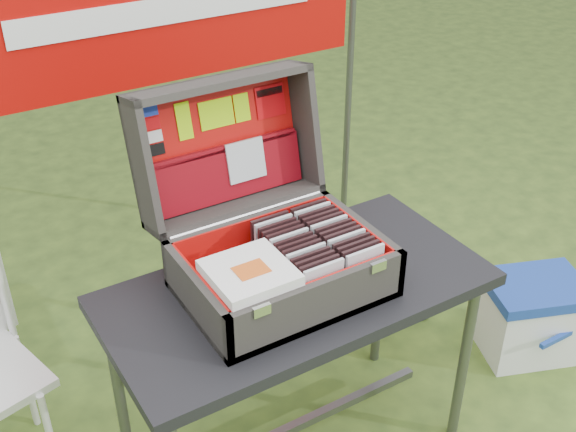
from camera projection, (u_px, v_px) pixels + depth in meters
table at (296, 374)px, 2.37m from camera, size 1.17×0.59×0.73m
table_top at (297, 290)px, 2.19m from camera, size 1.17×0.59×0.04m
table_leg_fr at (464, 363)px, 2.44m from camera, size 0.04×0.04×0.69m
table_leg_bl at (120, 395)px, 2.32m from camera, size 0.04×0.04×0.69m
table_leg_br at (380, 291)px, 2.78m from camera, size 0.04×0.04×0.69m
table_brace at (296, 426)px, 2.50m from camera, size 1.02×0.03×0.03m
suitcase at (272, 203)px, 2.06m from camera, size 0.58×0.58×0.54m
suitcase_base_bottom at (283, 287)px, 2.15m from camera, size 0.58×0.42×0.02m
suitcase_base_wall_front at (319, 305)px, 1.97m from camera, size 0.58×0.02×0.16m
suitcase_base_wall_back at (251, 238)px, 2.26m from camera, size 0.58×0.02×0.16m
suitcase_base_wall_left at (196, 300)px, 1.99m from camera, size 0.02×0.42×0.16m
suitcase_base_wall_right at (360, 242)px, 2.24m from camera, size 0.02×0.42×0.16m
suitcase_liner_floor at (283, 283)px, 2.14m from camera, size 0.54×0.37×0.01m
suitcase_latch_left at (262, 310)px, 1.85m from camera, size 0.05×0.01×0.03m
suitcase_latch_right at (378, 266)px, 2.01m from camera, size 0.05×0.01×0.03m
suitcase_hinge at (248, 215)px, 2.23m from camera, size 0.52×0.02×0.02m
suitcase_lid_back at (218, 142)px, 2.27m from camera, size 0.58×0.11×0.41m
suitcase_lid_rim_far at (218, 82)px, 2.15m from camera, size 0.58×0.16×0.06m
suitcase_lid_rim_near at (236, 205)px, 2.29m from camera, size 0.58×0.16×0.06m
suitcase_lid_rim_left at (142, 168)px, 2.09m from camera, size 0.02×0.24×0.44m
suitcase_lid_rim_right at (304, 126)px, 2.34m from camera, size 0.02×0.24×0.44m
suitcase_lid_liner at (220, 143)px, 2.26m from camera, size 0.53×0.09×0.36m
suitcase_liner_wall_front at (317, 299)px, 1.98m from camera, size 0.54×0.01×0.13m
suitcase_liner_wall_back at (253, 237)px, 2.24m from camera, size 0.54×0.01×0.13m
suitcase_liner_wall_left at (201, 295)px, 1.99m from camera, size 0.01×0.37×0.13m
suitcase_liner_wall_right at (356, 240)px, 2.23m from camera, size 0.01×0.37×0.13m
suitcase_lid_pocket at (227, 173)px, 2.28m from camera, size 0.52×0.07×0.17m
suitcase_pocket_edge at (224, 148)px, 2.24m from camera, size 0.51×0.02×0.02m
suitcase_pocket_cd at (246, 160)px, 2.28m from camera, size 0.13×0.04×0.13m
lid_sticker_cc_a at (148, 110)px, 2.11m from camera, size 0.06×0.01×0.04m
lid_sticker_cc_b at (151, 124)px, 2.12m from camera, size 0.06×0.01×0.04m
lid_sticker_cc_c at (153, 137)px, 2.14m from camera, size 0.06×0.01×0.04m
lid_sticker_cc_d at (156, 150)px, 2.15m from camera, size 0.06×0.01×0.04m
lid_card_neon_tall at (184, 121)px, 2.17m from camera, size 0.05×0.03×0.11m
lid_card_neon_main at (216, 114)px, 2.22m from camera, size 0.11×0.02×0.09m
lid_card_neon_small at (242, 108)px, 2.26m from camera, size 0.05×0.02×0.09m
lid_sticker_band at (270, 101)px, 2.31m from camera, size 0.10×0.03×0.10m
lid_sticker_band_bar at (269, 92)px, 2.30m from camera, size 0.09×0.01×0.02m
cd_left_0 at (323, 287)px, 2.00m from camera, size 0.13×0.01×0.15m
cd_left_1 at (319, 282)px, 2.02m from camera, size 0.13×0.01×0.15m
cd_left_2 at (314, 278)px, 2.04m from camera, size 0.13×0.01×0.15m
cd_left_3 at (310, 274)px, 2.05m from camera, size 0.13×0.01×0.15m
cd_left_4 at (306, 270)px, 2.07m from camera, size 0.13×0.01×0.15m
cd_left_5 at (302, 266)px, 2.09m from camera, size 0.13×0.01×0.15m
cd_left_6 at (297, 262)px, 2.10m from camera, size 0.13×0.01×0.15m
cd_left_7 at (293, 258)px, 2.12m from camera, size 0.13×0.01×0.15m
cd_left_8 at (289, 255)px, 2.14m from camera, size 0.13×0.01×0.15m
cd_left_9 at (285, 251)px, 2.15m from camera, size 0.13×0.01×0.15m
cd_left_10 at (281, 247)px, 2.17m from camera, size 0.13×0.01×0.15m
cd_left_11 at (277, 244)px, 2.19m from camera, size 0.13×0.01×0.15m
cd_left_12 at (274, 240)px, 2.20m from camera, size 0.13×0.01×0.15m
cd_left_13 at (270, 236)px, 2.22m from camera, size 0.13×0.01×0.15m
cd_right_0 at (364, 271)px, 2.06m from camera, size 0.13×0.01×0.15m
cd_right_1 at (359, 267)px, 2.08m from camera, size 0.13×0.01×0.15m
cd_right_2 at (355, 263)px, 2.10m from camera, size 0.13×0.01×0.15m
cd_right_3 at (350, 259)px, 2.11m from camera, size 0.13×0.01×0.15m
cd_right_4 at (346, 256)px, 2.13m from camera, size 0.13×0.01×0.15m
cd_right_5 at (341, 252)px, 2.15m from camera, size 0.13×0.01×0.15m
cd_right_6 at (337, 248)px, 2.16m from camera, size 0.13×0.01×0.15m
cd_right_7 at (333, 245)px, 2.18m from camera, size 0.13×0.01×0.15m
cd_right_8 at (328, 241)px, 2.20m from camera, size 0.13×0.01×0.15m
cd_right_9 at (324, 237)px, 2.21m from camera, size 0.13×0.01×0.15m
cd_right_10 at (320, 234)px, 2.23m from camera, size 0.13×0.01×0.15m
cd_right_11 at (316, 231)px, 2.25m from camera, size 0.13×0.01×0.15m
cd_right_12 at (312, 227)px, 2.26m from camera, size 0.13×0.01×0.15m
cd_right_13 at (308, 224)px, 2.28m from camera, size 0.13×0.01×0.15m
songbook_0 at (250, 276)px, 1.95m from camera, size 0.22×0.22×0.00m
songbook_1 at (250, 275)px, 1.95m from camera, size 0.22×0.22×0.00m
songbook_2 at (250, 273)px, 1.94m from camera, size 0.22×0.22×0.00m
songbook_3 at (249, 272)px, 1.94m from camera, size 0.22×0.22×0.00m
songbook_4 at (249, 270)px, 1.94m from camera, size 0.22×0.22×0.00m
songbook_5 at (249, 269)px, 1.94m from camera, size 0.22×0.22×0.00m
songbook_graphic at (251, 270)px, 1.93m from camera, size 0.09×0.07×0.00m
cooler at (531, 317)px, 2.92m from camera, size 0.46×0.41×0.34m
cooler_body at (530, 321)px, 2.93m from camera, size 0.44×0.39×0.29m
cooler_lid at (537, 288)px, 2.84m from camera, size 0.46×0.41×0.05m
cooler_handle at (562, 336)px, 2.80m from camera, size 0.23×0.02×0.02m
chair_leg_br at (27, 382)px, 2.56m from camera, size 0.02×0.02×0.41m
chair_upright_right at (2, 289)px, 2.36m from camera, size 0.02×0.02×0.39m
cardboard_box at (381, 280)px, 3.06m from camera, size 0.43×0.24×0.43m
banner_post_right at (349, 80)px, 3.29m from camera, size 0.03×0.03×1.70m
banner at (169, 9)px, 2.67m from camera, size 1.60×0.02×0.55m
banner_text at (171, 10)px, 2.67m from camera, size 1.20×0.00×0.10m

